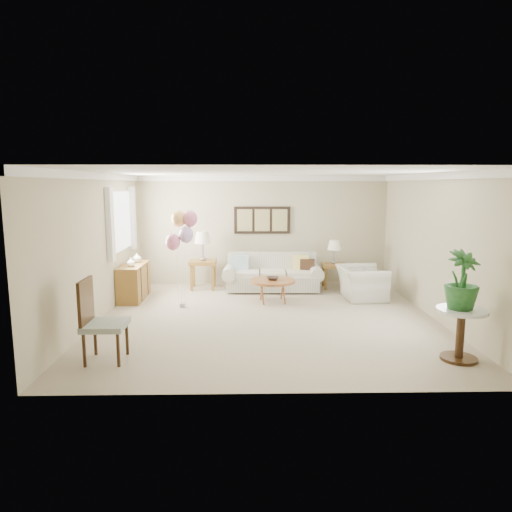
% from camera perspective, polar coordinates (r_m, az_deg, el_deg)
% --- Properties ---
extents(ground_plane, '(6.00, 6.00, 0.00)m').
position_cam_1_polar(ground_plane, '(8.32, 1.46, -7.80)').
color(ground_plane, tan).
extents(room_shell, '(6.04, 6.04, 2.60)m').
position_cam_1_polar(room_shell, '(8.09, 0.70, 3.48)').
color(room_shell, '#B7AF97').
rests_on(room_shell, ground).
extents(wall_art_triptych, '(1.35, 0.06, 0.65)m').
position_cam_1_polar(wall_art_triptych, '(10.96, 0.78, 4.50)').
color(wall_art_triptych, black).
rests_on(wall_art_triptych, ground).
extents(sofa, '(2.29, 0.90, 0.84)m').
position_cam_1_polar(sofa, '(10.44, 2.10, -2.49)').
color(sofa, beige).
rests_on(sofa, ground).
extents(end_table_left, '(0.61, 0.56, 0.67)m').
position_cam_1_polar(end_table_left, '(10.60, -6.64, -1.11)').
color(end_table_left, brown).
rests_on(end_table_left, ground).
extents(end_table_right, '(0.53, 0.48, 0.58)m').
position_cam_1_polar(end_table_right, '(10.75, 9.70, -1.43)').
color(end_table_right, brown).
rests_on(end_table_right, ground).
extents(lamp_left, '(0.38, 0.38, 0.67)m').
position_cam_1_polar(lamp_left, '(10.51, -6.70, 2.20)').
color(lamp_left, gray).
rests_on(lamp_left, end_table_left).
extents(lamp_right, '(0.31, 0.31, 0.54)m').
position_cam_1_polar(lamp_right, '(10.67, 9.77, 1.26)').
color(lamp_right, gray).
rests_on(lamp_right, end_table_right).
extents(coffee_table, '(0.93, 0.93, 0.47)m').
position_cam_1_polar(coffee_table, '(9.35, 2.11, -3.20)').
color(coffee_table, '#9B5E28').
rests_on(coffee_table, ground).
extents(decor_bowl, '(0.26, 0.26, 0.06)m').
position_cam_1_polar(decor_bowl, '(9.31, 2.10, -2.82)').
color(decor_bowl, '#2E2520').
rests_on(decor_bowl, coffee_table).
extents(armchair, '(0.96, 1.08, 0.68)m').
position_cam_1_polar(armchair, '(9.92, 13.06, -3.28)').
color(armchair, beige).
rests_on(armchair, ground).
extents(side_table, '(0.67, 0.67, 0.73)m').
position_cam_1_polar(side_table, '(6.86, 24.26, -7.49)').
color(side_table, silver).
rests_on(side_table, ground).
extents(potted_plant, '(0.57, 0.57, 0.80)m').
position_cam_1_polar(potted_plant, '(6.72, 24.33, -2.73)').
color(potted_plant, '#19491B').
rests_on(potted_plant, side_table).
extents(accent_chair, '(0.57, 0.57, 1.14)m').
position_cam_1_polar(accent_chair, '(6.59, -19.07, -7.42)').
color(accent_chair, gray).
rests_on(accent_chair, ground).
extents(credenza, '(0.46, 1.20, 0.74)m').
position_cam_1_polar(credenza, '(9.96, -15.03, -3.11)').
color(credenza, brown).
rests_on(credenza, ground).
extents(vase_white, '(0.21, 0.21, 0.18)m').
position_cam_1_polar(vase_white, '(9.64, -15.37, -0.73)').
color(vase_white, white).
rests_on(vase_white, credenza).
extents(vase_sage, '(0.21, 0.21, 0.20)m').
position_cam_1_polar(vase_sage, '(10.14, -14.66, -0.19)').
color(vase_sage, silver).
rests_on(vase_sage, credenza).
extents(balloon_cluster, '(0.61, 0.41, 1.91)m').
position_cam_1_polar(balloon_cluster, '(8.91, -9.24, 3.33)').
color(balloon_cluster, gray).
rests_on(balloon_cluster, ground).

